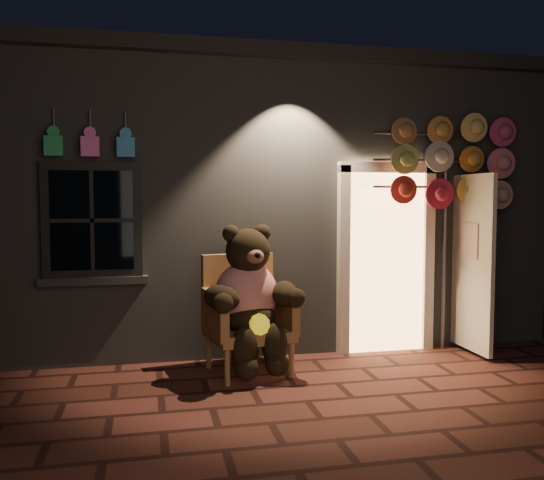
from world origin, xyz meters
name	(u,v)px	position (x,y,z in m)	size (l,w,h in m)	color
ground	(307,401)	(0.00, 0.00, 0.00)	(60.00, 60.00, 0.00)	#5C2A23
shop_building	(237,201)	(0.00, 3.99, 1.74)	(7.30, 5.95, 3.51)	slate
wicker_armchair	(245,313)	(-0.37, 1.03, 0.59)	(0.93, 0.87, 1.19)	#B48245
teddy_bear	(250,298)	(-0.35, 0.88, 0.78)	(1.04, 0.89, 1.46)	red
hat_rack	(454,163)	(2.09, 1.28, 2.19)	(1.73, 0.22, 2.73)	#59595E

